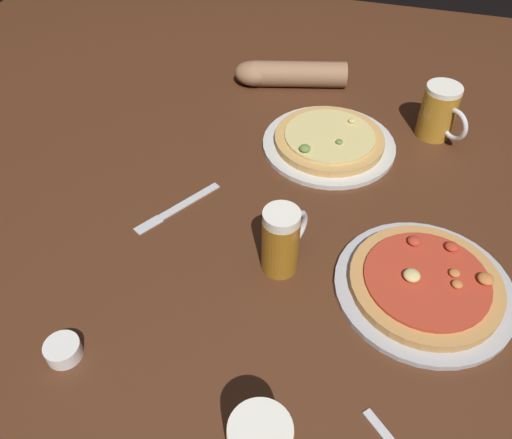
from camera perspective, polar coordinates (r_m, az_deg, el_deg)
ground_plane at (r=1.10m, az=0.00°, el=-1.29°), size 2.40×2.40×0.03m
pizza_plate_near at (r=1.01m, az=18.03°, el=-6.79°), size 0.33×0.33×0.05m
pizza_plate_far at (r=1.29m, az=7.99°, el=8.47°), size 0.32×0.32×0.05m
beer_mug_amber at (r=0.96m, az=2.86°, el=-2.25°), size 0.07×0.12×0.14m
beer_mug_pale at (r=1.37m, az=19.44°, el=11.03°), size 0.12×0.11×0.13m
ramekin_sauce at (r=0.95m, az=-20.36°, el=-13.26°), size 0.06×0.06×0.03m
knife_right at (r=1.13m, az=-8.55°, el=1.34°), size 0.13×0.20×0.01m
diner_arm at (r=1.51m, az=3.29°, el=15.63°), size 0.31×0.14×0.07m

